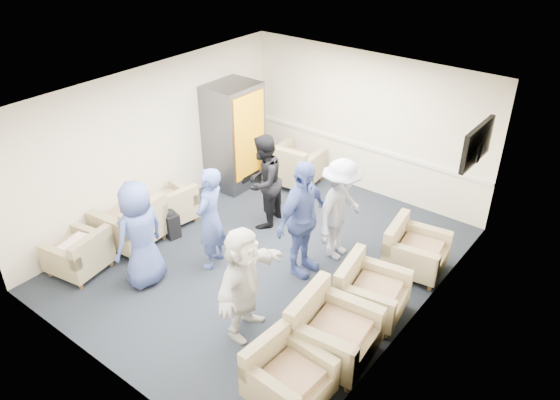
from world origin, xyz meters
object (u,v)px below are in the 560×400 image
Objects in this scene: armchair_right_midnear at (330,333)px; vending_machine at (234,136)px; person_front_right at (244,282)px; armchair_corner at (293,167)px; armchair_left_mid at (132,225)px; armchair_right_far at (413,252)px; person_mid_left at (210,219)px; person_front_left at (140,235)px; armchair_right_midfar at (368,293)px; armchair_right_near at (286,377)px; person_back_left at (263,182)px; person_mid_right at (302,219)px; armchair_left_near at (81,255)px; person_back_right at (340,210)px; armchair_left_far at (171,207)px.

vending_machine reaches higher than armchair_right_midnear.
armchair_corner is at bearing 16.62° from person_front_right.
vending_machine is at bearing 176.83° from armchair_left_mid.
armchair_left_mid is 0.62× the size of person_front_right.
person_mid_left reaches higher than armchair_right_far.
person_front_right is (1.87, 0.14, -0.04)m from person_front_left.
armchair_right_near is at bearing 170.03° from armchair_right_midfar.
person_back_left is at bearing 169.75° from person_mid_left.
person_mid_right reaches higher than armchair_right_midfar.
armchair_right_far is 0.58× the size of person_back_left.
armchair_left_mid is 0.96× the size of armchair_corner.
vending_machine is at bearing 49.88° from armchair_right_midnear.
armchair_right_midnear is at bearing 92.86° from armchair_left_near.
armchair_corner is at bearing 176.54° from person_mid_left.
armchair_right_near is at bearing 80.69° from armchair_left_near.
person_back_right reaches higher than armchair_left_near.
armchair_left_mid is at bearing 169.25° from armchair_left_near.
armchair_left_near is 0.44× the size of vending_machine.
armchair_right_midfar is (3.93, 0.07, 0.03)m from armchair_left_far.
armchair_right_far is 0.57× the size of person_mid_left.
person_front_left is at bearing 123.18° from armchair_right_far.
person_back_right is at bearing 24.05° from armchair_right_near.
person_front_left is 2.37m from person_mid_right.
vending_machine is at bearing 29.18° from armchair_corner.
armchair_right_midfar is 0.59× the size of person_mid_left.
armchair_left_mid is 1.12× the size of armchair_left_far.
armchair_left_mid reaches higher than armchair_left_near.
vending_machine reaches higher than person_front_right.
person_front_left is at bearing 85.05° from armchair_right_near.
person_mid_right reaches higher than armchair_right_near.
person_front_left reaches higher than armchair_right_midfar.
armchair_right_midnear is 3.30m from person_back_left.
armchair_right_midfar is at bearing 97.79° from armchair_left_mid.
armchair_corner is (0.84, 3.31, 0.01)m from armchair_left_mid.
person_mid_right is at bearing 41.37° from armchair_right_midnear.
person_front_left is at bearing 55.15° from armchair_left_mid.
armchair_left_mid reaches higher than armchair_left_far.
vending_machine is at bearing -167.83° from armchair_left_far.
armchair_left_far is 0.53× the size of person_back_left.
armchair_left_far is at bearing -66.40° from person_back_left.
person_front_right is (2.80, -0.39, 0.43)m from armchair_left_mid.
armchair_left_near is at bearing 8.50° from armchair_left_far.
person_front_left reaches higher than armchair_left_far.
armchair_corner is 2.55m from person_back_right.
armchair_left_near is 1.02× the size of armchair_left_far.
armchair_left_mid is 1.02× the size of armchair_right_midfar.
vending_machine is at bearing -160.54° from person_mid_left.
armchair_right_midnear is at bearing 170.96° from armchair_right_far.
armchair_left_near is at bearing 72.68° from armchair_corner.
person_mid_left reaches higher than person_back_left.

